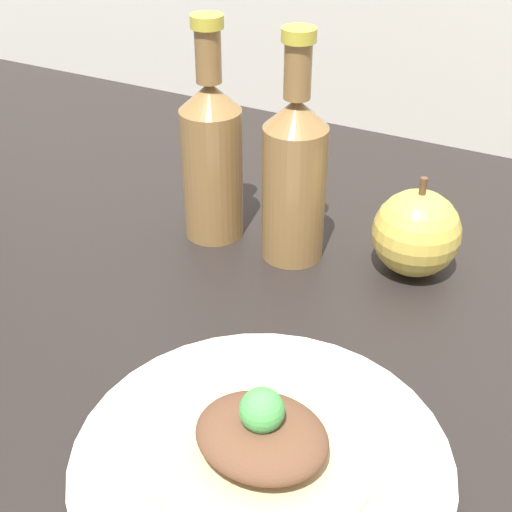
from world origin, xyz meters
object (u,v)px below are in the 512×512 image
plate (262,460)px  cider_bottle_right (294,174)px  apple (416,233)px  plated_food (262,439)px  cider_bottle_left (212,155)px

plate → cider_bottle_right: 29.60cm
plate → apple: apple is taller
plated_food → cider_bottle_right: bearing=110.9°
cider_bottle_left → apple: 21.99cm
cider_bottle_right → apple: size_ratio=2.25×
plated_food → cider_bottle_left: size_ratio=0.69×
plate → apple: bearing=86.4°
plated_food → cider_bottle_right: (-10.13, 26.54, 6.15)cm
cider_bottle_left → apple: size_ratio=2.25×
cider_bottle_right → apple: 13.19cm
plated_food → cider_bottle_left: 33.47cm
plate → cider_bottle_right: size_ratio=1.16×
plated_food → apple: bearing=86.4°
apple → cider_bottle_left: bearing=-172.6°
cider_bottle_right → apple: (11.96, 2.76, -4.83)cm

